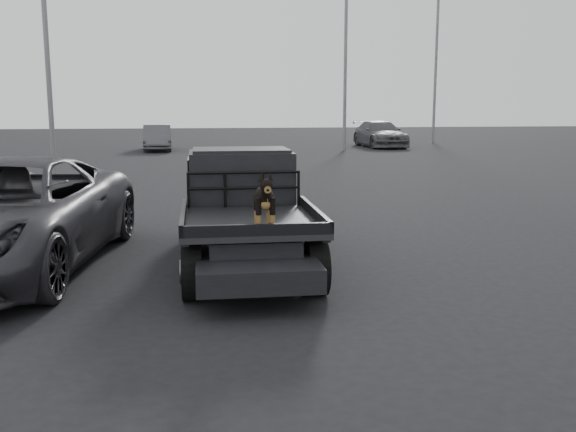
{
  "coord_description": "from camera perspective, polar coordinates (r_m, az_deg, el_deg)",
  "views": [
    {
      "loc": [
        -0.23,
        -8.39,
        2.55
      ],
      "look_at": [
        0.85,
        -0.58,
        1.17
      ],
      "focal_mm": 40.0,
      "sensor_mm": 36.0,
      "label": 1
    }
  ],
  "objects": [
    {
      "name": "distant_car_a",
      "position": [
        36.07,
        -11.55,
        6.83
      ],
      "size": [
        1.71,
        4.29,
        1.39
      ],
      "primitive_type": "imported",
      "rotation": [
        0.0,
        0.0,
        0.06
      ],
      "color": "#4A494E",
      "rests_on": "ground"
    },
    {
      "name": "distant_car_b",
      "position": [
        38.57,
        8.18,
        7.22
      ],
      "size": [
        2.41,
        5.37,
        1.53
      ],
      "primitive_type": "imported",
      "rotation": [
        0.0,
        0.0,
        0.05
      ],
      "color": "#49494E",
      "rests_on": "ground"
    },
    {
      "name": "dog",
      "position": [
        8.34,
        -2.14,
        1.26
      ],
      "size": [
        0.32,
        0.6,
        0.74
      ],
      "primitive_type": null,
      "color": "black",
      "rests_on": "flatbed_ute"
    },
    {
      "name": "ground",
      "position": [
        8.77,
        -6.08,
        -7.0
      ],
      "size": [
        120.0,
        120.0,
        0.0
      ],
      "primitive_type": "plane",
      "color": "black",
      "rests_on": "ground"
    },
    {
      "name": "flatbed_ute",
      "position": [
        10.18,
        -3.8,
        -1.91
      ],
      "size": [
        2.0,
        5.4,
        0.92
      ],
      "primitive_type": null,
      "color": "black",
      "rests_on": "ground"
    },
    {
      "name": "parked_suv",
      "position": [
        10.77,
        -23.99,
        0.06
      ],
      "size": [
        3.59,
        6.49,
        1.72
      ],
      "primitive_type": "imported",
      "rotation": [
        0.0,
        0.0,
        -0.12
      ],
      "color": "#333238",
      "rests_on": "ground"
    },
    {
      "name": "headache_rack",
      "position": [
        10.25,
        -3.93,
        2.34
      ],
      "size": [
        1.8,
        0.08,
        0.55
      ],
      "primitive_type": null,
      "color": "black",
      "rests_on": "flatbed_ute"
    },
    {
      "name": "floodlight_far",
      "position": [
        43.92,
        13.14,
        16.14
      ],
      "size": [
        1.08,
        0.28,
        13.71
      ],
      "color": "slate",
      "rests_on": "ground"
    },
    {
      "name": "ute_cab",
      "position": [
        10.97,
        -4.21,
        3.71
      ],
      "size": [
        1.72,
        1.3,
        0.88
      ],
      "primitive_type": null,
      "color": "black",
      "rests_on": "flatbed_ute"
    },
    {
      "name": "floodlight_mid",
      "position": [
        35.87,
        5.21,
        18.43
      ],
      "size": [
        1.08,
        0.28,
        14.48
      ],
      "color": "slate",
      "rests_on": "ground"
    }
  ]
}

